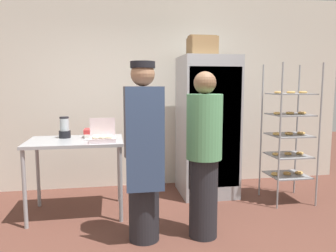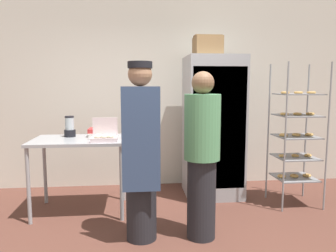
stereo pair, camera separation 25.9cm
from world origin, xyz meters
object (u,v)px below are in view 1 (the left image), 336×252
(baking_rack, at_px, (289,134))
(blender_pitcher, at_px, (65,129))
(cardboard_storage_box, at_px, (202,46))
(person_baker, at_px, (143,150))
(donut_box, at_px, (102,138))
(binder_stack, at_px, (97,133))
(refrigerator, at_px, (207,126))
(person_customer, at_px, (204,154))

(baking_rack, xyz_separation_m, blender_pitcher, (-2.90, 0.19, 0.12))
(cardboard_storage_box, xyz_separation_m, person_baker, (-0.93, -1.22, -1.15))
(donut_box, relative_size, blender_pitcher, 1.13)
(blender_pitcher, height_order, binder_stack, blender_pitcher)
(blender_pitcher, bearing_deg, refrigerator, 8.77)
(refrigerator, relative_size, blender_pitcher, 7.45)
(baking_rack, xyz_separation_m, binder_stack, (-2.51, 0.20, 0.06))
(donut_box, relative_size, person_customer, 0.18)
(baking_rack, xyz_separation_m, person_baker, (-2.02, -0.81, 0.02))
(donut_box, distance_m, cardboard_storage_box, 1.85)
(cardboard_storage_box, bearing_deg, binder_stack, -171.60)
(blender_pitcher, relative_size, person_baker, 0.15)
(refrigerator, relative_size, baking_rack, 1.06)
(refrigerator, relative_size, person_baker, 1.10)
(blender_pitcher, xyz_separation_m, binder_stack, (0.39, 0.01, -0.07))
(baking_rack, relative_size, person_baker, 1.03)
(binder_stack, distance_m, person_customer, 1.51)
(cardboard_storage_box, distance_m, person_customer, 1.77)
(person_baker, bearing_deg, donut_box, 123.84)
(baking_rack, bearing_deg, refrigerator, 153.99)
(cardboard_storage_box, bearing_deg, person_baker, -127.25)
(blender_pitcher, bearing_deg, person_baker, -48.77)
(binder_stack, relative_size, cardboard_storage_box, 0.89)
(baking_rack, distance_m, donut_box, 2.44)
(cardboard_storage_box, bearing_deg, person_customer, -104.29)
(refrigerator, distance_m, person_customer, 1.39)
(person_customer, bearing_deg, person_baker, 177.53)
(person_customer, bearing_deg, binder_stack, 136.67)
(binder_stack, bearing_deg, refrigerator, 10.51)
(donut_box, relative_size, binder_stack, 0.92)
(binder_stack, distance_m, cardboard_storage_box, 1.82)
(donut_box, bearing_deg, refrigerator, 25.14)
(refrigerator, bearing_deg, person_baker, -128.74)
(donut_box, xyz_separation_m, cardboard_storage_box, (1.34, 0.60, 1.12))
(donut_box, relative_size, cardboard_storage_box, 0.82)
(refrigerator, xyz_separation_m, cardboard_storage_box, (-0.11, -0.07, 1.11))
(refrigerator, xyz_separation_m, baking_rack, (0.99, -0.48, -0.07))
(refrigerator, distance_m, baking_rack, 1.10)
(baking_rack, distance_m, binder_stack, 2.52)
(baking_rack, bearing_deg, blender_pitcher, 176.31)
(baking_rack, bearing_deg, cardboard_storage_box, 159.64)
(blender_pitcher, height_order, person_customer, person_customer)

